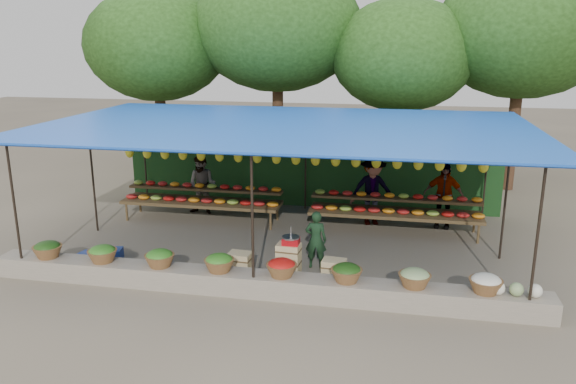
% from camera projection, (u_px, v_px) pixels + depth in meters
% --- Properties ---
extents(ground, '(60.00, 60.00, 0.00)m').
position_uv_depth(ground, '(285.00, 243.00, 13.18)').
color(ground, brown).
rests_on(ground, ground).
extents(stone_curb, '(10.60, 0.55, 0.40)m').
position_uv_depth(stone_curb, '(256.00, 284.00, 10.53)').
color(stone_curb, gray).
rests_on(stone_curb, ground).
extents(stall_canopy, '(10.80, 6.60, 2.82)m').
position_uv_depth(stall_canopy, '(285.00, 130.00, 12.55)').
color(stall_canopy, black).
rests_on(stall_canopy, ground).
extents(produce_baskets, '(8.98, 0.58, 0.34)m').
position_uv_depth(produce_baskets, '(250.00, 265.00, 10.45)').
color(produce_baskets, brown).
rests_on(produce_baskets, stone_curb).
extents(netting_backdrop, '(10.60, 0.06, 2.50)m').
position_uv_depth(netting_backdrop, '(307.00, 164.00, 15.84)').
color(netting_backdrop, '#214A1A').
rests_on(netting_backdrop, ground).
extents(tree_row, '(16.51, 5.50, 7.12)m').
position_uv_depth(tree_row, '(339.00, 37.00, 17.62)').
color(tree_row, '#392415').
rests_on(tree_row, ground).
extents(fruit_table_left, '(4.21, 0.95, 0.93)m').
position_uv_depth(fruit_table_left, '(202.00, 198.00, 14.77)').
color(fruit_table_left, '#4C3A1E').
rests_on(fruit_table_left, ground).
extents(fruit_table_right, '(4.21, 0.95, 0.93)m').
position_uv_depth(fruit_table_right, '(395.00, 208.00, 13.83)').
color(fruit_table_right, '#4C3A1E').
rests_on(fruit_table_right, ground).
extents(crate_counter, '(2.38, 0.38, 0.77)m').
position_uv_depth(crate_counter, '(287.00, 266.00, 11.08)').
color(crate_counter, tan).
rests_on(crate_counter, ground).
extents(weighing_scale, '(0.34, 0.34, 0.36)m').
position_uv_depth(weighing_scale, '(291.00, 240.00, 10.93)').
color(weighing_scale, red).
rests_on(weighing_scale, crate_counter).
extents(vendor_seated, '(0.46, 0.31, 1.24)m').
position_uv_depth(vendor_seated, '(316.00, 240.00, 11.64)').
color(vendor_seated, '#17341C').
rests_on(vendor_seated, ground).
extents(customer_left, '(0.82, 0.66, 1.62)m').
position_uv_depth(customer_left, '(202.00, 185.00, 15.26)').
color(customer_left, slate).
rests_on(customer_left, ground).
extents(customer_mid, '(1.32, 1.00, 1.81)m').
position_uv_depth(customer_mid, '(372.00, 190.00, 14.36)').
color(customer_mid, slate).
rests_on(customer_mid, ground).
extents(customer_right, '(1.03, 0.55, 1.68)m').
position_uv_depth(customer_right, '(443.00, 195.00, 14.11)').
color(customer_right, slate).
rests_on(customer_right, ground).
extents(blue_crate_front, '(0.51, 0.41, 0.27)m').
position_uv_depth(blue_crate_front, '(112.00, 255.00, 12.13)').
color(blue_crate_front, navy).
rests_on(blue_crate_front, ground).
extents(blue_crate_back, '(0.49, 0.39, 0.26)m').
position_uv_depth(blue_crate_back, '(89.00, 259.00, 11.90)').
color(blue_crate_back, navy).
rests_on(blue_crate_back, ground).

